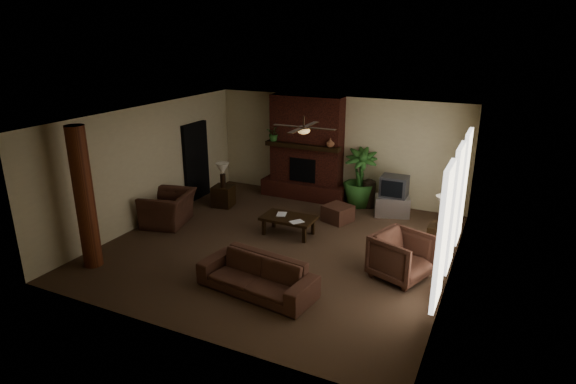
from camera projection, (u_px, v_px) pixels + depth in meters
The scene contains 23 objects.
room_shell at pixel (280, 184), 9.87m from camera, with size 7.00×7.00×7.00m.
fireplace at pixel (306, 156), 13.03m from camera, with size 2.40×0.70×2.80m.
windows at pixel (454, 208), 8.65m from camera, with size 0.08×3.65×2.35m.
log_column at pixel (84, 198), 9.02m from camera, with size 0.36×0.36×2.80m, color brown.
doorway at pixel (196, 161), 12.92m from camera, with size 0.10×1.00×2.10m, color black.
ceiling_fan at pixel (304, 129), 9.60m from camera, with size 1.35×1.35×0.37m.
sofa at pixel (257, 270), 8.37m from camera, with size 2.14×0.63×0.84m, color #492B1F.
armchair_left at pixel (168, 203), 11.33m from camera, with size 1.20×0.78×1.05m, color #492B1F.
armchair_right at pixel (401, 254), 8.81m from camera, with size 0.94×0.88×0.96m, color #492B1F.
coffee_table at pixel (288, 219), 10.75m from camera, with size 1.20×0.70×0.43m.
ottoman at pixel (338, 213), 11.57m from camera, with size 0.60×0.60×0.40m, color #492B1F.
tv_stand at pixel (392, 206), 11.92m from camera, with size 0.85×0.50×0.50m, color #BEBEC0.
tv at pixel (394, 186), 11.79m from camera, with size 0.66×0.54×0.52m.
floor_vase at pixel (369, 191), 12.45m from camera, with size 0.34×0.34×0.77m.
floor_plant at pixel (359, 190), 12.56m from camera, with size 0.86×1.54×0.86m, color #2E5F26.
side_table_left at pixel (223, 196), 12.56m from camera, with size 0.50×0.50×0.55m, color black.
lamp_left at pixel (222, 170), 12.26m from camera, with size 0.40×0.40×0.65m.
side_table_right at pixel (440, 238), 10.03m from camera, with size 0.50×0.50×0.55m, color black.
lamp_right at pixel (444, 205), 9.80m from camera, with size 0.40×0.40×0.65m.
mantel_plant at pixel (274, 135), 12.95m from camera, with size 0.38×0.42×0.33m, color #2E5F26.
mantel_vase at pixel (330, 143), 12.28m from camera, with size 0.22×0.23×0.22m, color brown.
book_a at pixel (277, 209), 10.81m from camera, with size 0.22×0.03×0.29m, color #999999.
book_b at pixel (294, 215), 10.46m from camera, with size 0.21×0.02×0.29m, color #999999.
Camera 1 is at (4.20, -8.41, 4.41)m, focal length 29.66 mm.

